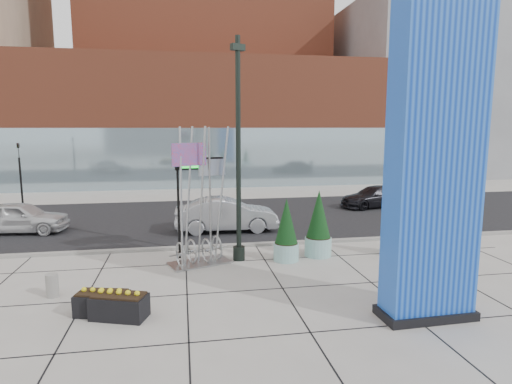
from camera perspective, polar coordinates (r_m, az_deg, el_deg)
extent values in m
plane|color=#9E9991|center=(14.68, -1.24, -11.56)|extent=(160.00, 160.00, 0.00)
cube|color=black|center=(24.24, -4.80, -3.42)|extent=(80.00, 12.00, 0.02)
cube|color=gray|center=(18.43, -3.12, -7.13)|extent=(80.00, 0.30, 0.12)
cube|color=#9D472D|center=(40.74, -5.65, 9.22)|extent=(34.00, 10.00, 11.00)
cube|color=#8CA5B2|center=(36.04, -5.00, 4.54)|extent=(34.00, 0.60, 5.00)
cube|color=slate|center=(53.70, 22.19, 12.23)|extent=(20.00, 18.00, 18.00)
cube|color=#0B36B2|center=(11.85, 22.71, 3.76)|extent=(2.36, 1.01, 8.40)
cube|color=black|center=(12.82, 21.61, -14.73)|extent=(2.56, 1.21, 0.23)
cylinder|color=black|center=(15.96, -2.37, 5.37)|extent=(0.19, 0.19, 8.32)
cylinder|color=black|center=(16.65, -2.29, -8.15)|extent=(0.46, 0.46, 0.52)
cube|color=black|center=(16.19, -2.46, 18.72)|extent=(0.57, 0.42, 0.23)
cube|color=#ACAFB0|center=(16.40, -7.55, -9.33)|extent=(2.50, 1.82, 0.06)
cylinder|color=#ACAFB0|center=(15.59, -10.34, -0.75)|extent=(0.09, 0.09, 5.13)
cylinder|color=#ACAFB0|center=(15.95, -8.86, -0.50)|extent=(0.09, 0.09, 5.13)
cylinder|color=#ACAFB0|center=(15.70, -7.35, -0.61)|extent=(0.09, 0.09, 5.13)
cylinder|color=#ACAFB0|center=(16.03, -5.75, -0.39)|extent=(0.09, 0.09, 5.13)
cylinder|color=#ACAFB0|center=(15.60, -4.69, -0.63)|extent=(0.09, 0.09, 5.13)
torus|color=#ACAFB0|center=(16.15, -10.32, -7.96)|extent=(0.38, 0.90, 0.93)
torus|color=#ACAFB0|center=(16.35, -8.51, -7.71)|extent=(0.38, 0.90, 0.93)
torus|color=#ACAFB0|center=(16.17, -6.65, -7.85)|extent=(0.38, 0.90, 0.93)
torus|color=#ACAFB0|center=(16.40, -4.89, -7.59)|extent=(0.38, 0.90, 0.93)
cube|color=red|center=(15.62, -8.98, 4.99)|extent=(1.24, 0.61, 0.82)
cube|color=#ACAFB0|center=(15.81, -5.59, 3.23)|extent=(1.01, 0.30, 0.62)
cylinder|color=gray|center=(14.53, -25.53, -11.17)|extent=(0.36, 0.36, 0.71)
cylinder|color=black|center=(16.72, -10.29, -2.30)|extent=(0.09, 0.09, 3.87)
cube|color=black|center=(16.49, -7.57, 3.76)|extent=(1.85, 0.36, 0.46)
cube|color=#19D833|center=(16.38, -8.84, 3.70)|extent=(0.64, 0.09, 0.32)
cylinder|color=#96CBC7|center=(18.15, 17.96, -6.92)|extent=(0.94, 0.94, 0.66)
cylinder|color=black|center=(18.07, 18.01, -5.91)|extent=(0.87, 0.87, 0.06)
cone|color=#0E3314|center=(17.88, 18.14, -3.28)|extent=(0.85, 0.85, 1.70)
cylinder|color=#96CBC7|center=(17.30, 8.27, -7.21)|extent=(1.06, 1.06, 0.74)
cylinder|color=black|center=(17.20, 8.30, -6.02)|extent=(0.97, 0.97, 0.06)
cone|color=#0E3314|center=(16.99, 8.37, -2.91)|extent=(0.95, 0.95, 1.90)
cylinder|color=#96CBC7|center=(16.58, 4.03, -7.95)|extent=(0.97, 0.97, 0.68)
cylinder|color=black|center=(16.49, 4.04, -6.83)|extent=(0.89, 0.89, 0.06)
cone|color=#0E3314|center=(16.28, 4.07, -3.88)|extent=(0.87, 0.87, 1.74)
cube|color=black|center=(12.76, -19.80, -13.86)|extent=(1.51, 1.01, 0.59)
cube|color=black|center=(12.65, -19.88, -12.53)|extent=(1.39, 0.89, 0.06)
cube|color=black|center=(12.39, -17.75, -14.39)|extent=(1.60, 1.15, 0.62)
cube|color=black|center=(12.26, -17.82, -12.96)|extent=(1.47, 1.02, 0.06)
imported|color=silver|center=(23.56, -28.96, -3.00)|extent=(4.61, 2.28, 1.51)
imported|color=#A2A4AA|center=(20.97, -3.97, -3.07)|extent=(4.99, 1.82, 1.64)
imported|color=black|center=(28.25, 15.53, -0.64)|extent=(4.86, 2.79, 1.33)
cylinder|color=black|center=(30.50, -28.83, 1.04)|extent=(0.12, 0.12, 3.20)
imported|color=black|center=(30.33, -29.12, 4.88)|extent=(0.15, 0.18, 0.90)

